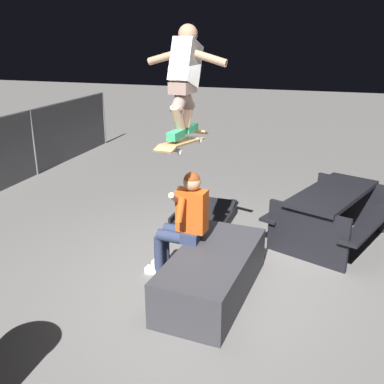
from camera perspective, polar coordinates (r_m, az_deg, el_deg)
ground_plane at (r=5.42m, az=1.70°, el=-11.24°), size 40.00×40.00×0.00m
ledge_box_main at (r=5.03m, az=2.66°, el=-10.55°), size 1.78×0.92×0.51m
person_sitting_on_ledge at (r=5.15m, az=-1.12°, el=-3.58°), size 0.60×0.77×1.34m
skateboard at (r=4.75m, az=-1.16°, el=6.54°), size 1.03×0.29×0.13m
skater_airborne at (r=4.69m, az=-0.93°, el=14.89°), size 0.63×0.89×1.12m
kicker_ramp at (r=6.98m, az=1.52°, el=-3.35°), size 0.96×0.89×0.33m
picnic_table_back at (r=6.48m, az=17.69°, el=-1.95°), size 2.07×1.87×0.75m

